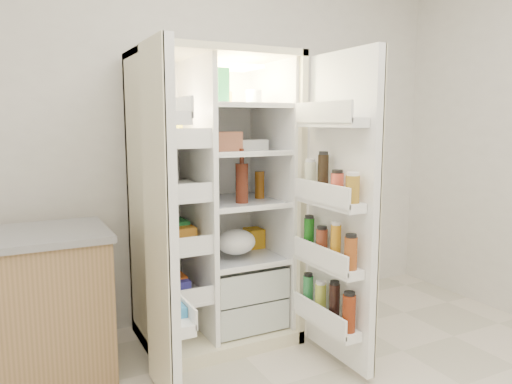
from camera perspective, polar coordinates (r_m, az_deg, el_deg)
wall_back at (r=3.39m, az=-6.91°, el=7.64°), size 4.00×0.02×2.70m
refrigerator at (r=3.12m, az=-5.01°, el=-3.61°), size 0.92×0.70×1.80m
freezer_door at (r=2.37m, az=-11.10°, el=-3.90°), size 0.15×0.40×1.72m
fridge_door at (r=2.73m, az=9.71°, el=-2.82°), size 0.17×0.58×1.72m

